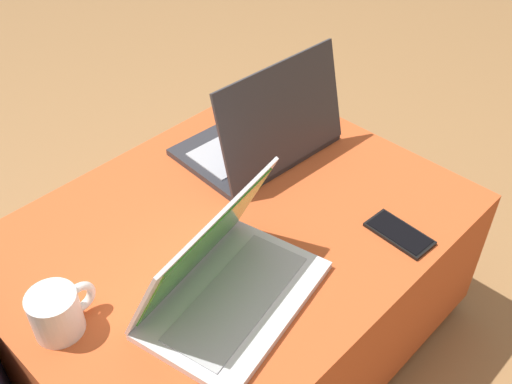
% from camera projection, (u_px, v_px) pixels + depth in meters
% --- Properties ---
extents(ground_plane, '(14.00, 14.00, 0.00)m').
position_uv_depth(ground_plane, '(236.00, 336.00, 1.56)').
color(ground_plane, '#9E7042').
extents(ottoman, '(0.99, 0.76, 0.40)m').
position_uv_depth(ottoman, '(234.00, 285.00, 1.43)').
color(ottoman, maroon).
rests_on(ottoman, ground_plane).
extents(laptop_near, '(0.39, 0.30, 0.23)m').
position_uv_depth(laptop_near, '(225.00, 280.00, 1.12)').
color(laptop_near, silver).
rests_on(laptop_near, ottoman).
extents(laptop_far, '(0.38, 0.27, 0.26)m').
position_uv_depth(laptop_far, '(264.00, 135.00, 1.46)').
color(laptop_far, '#333338').
rests_on(laptop_far, ottoman).
extents(cell_phone, '(0.08, 0.15, 0.01)m').
position_uv_depth(cell_phone, '(399.00, 234.00, 1.27)').
color(cell_phone, black).
rests_on(cell_phone, ottoman).
extents(coffee_mug, '(0.13, 0.09, 0.09)m').
position_uv_depth(coffee_mug, '(58.00, 312.00, 1.06)').
color(coffee_mug, white).
rests_on(coffee_mug, ottoman).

